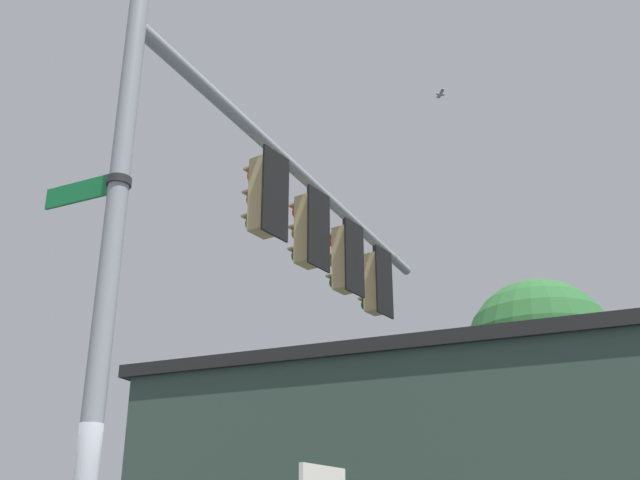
# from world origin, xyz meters

# --- Properties ---
(signal_pole) EXTENTS (0.20, 0.20, 7.19)m
(signal_pole) POSITION_xyz_m (0.00, 0.00, 3.59)
(signal_pole) COLOR gray
(signal_pole) RESTS_ON ground
(mast_arm) EXTENTS (8.28, 1.43, 0.17)m
(mast_arm) POSITION_xyz_m (4.13, 0.63, 6.64)
(mast_arm) COLOR gray
(traffic_light_nearest_pole) EXTENTS (0.54, 0.49, 1.31)m
(traffic_light_nearest_pole) POSITION_xyz_m (2.76, 0.44, 5.86)
(traffic_light_nearest_pole) COLOR black
(traffic_light_mid_inner) EXTENTS (0.54, 0.49, 1.31)m
(traffic_light_mid_inner) POSITION_xyz_m (4.04, 0.63, 5.86)
(traffic_light_mid_inner) COLOR black
(traffic_light_mid_outer) EXTENTS (0.54, 0.49, 1.31)m
(traffic_light_mid_outer) POSITION_xyz_m (5.32, 0.83, 5.86)
(traffic_light_mid_outer) COLOR black
(traffic_light_arm_end) EXTENTS (0.54, 0.49, 1.31)m
(traffic_light_arm_end) POSITION_xyz_m (6.60, 1.02, 5.86)
(traffic_light_arm_end) COLOR black
(street_name_sign) EXTENTS (0.27, 1.03, 0.22)m
(street_name_sign) POSITION_xyz_m (-0.04, 0.28, 4.80)
(street_name_sign) COLOR #147238
(bird_flying) EXTENTS (0.24, 0.25, 0.07)m
(bird_flying) POSITION_xyz_m (7.00, -0.28, 9.47)
(bird_flying) COLOR gray
(tree_by_storefront) EXTENTS (3.21, 3.21, 7.20)m
(tree_by_storefront) POSITION_xyz_m (11.90, -0.04, 5.55)
(tree_by_storefront) COLOR #4C3823
(tree_by_storefront) RESTS_ON ground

